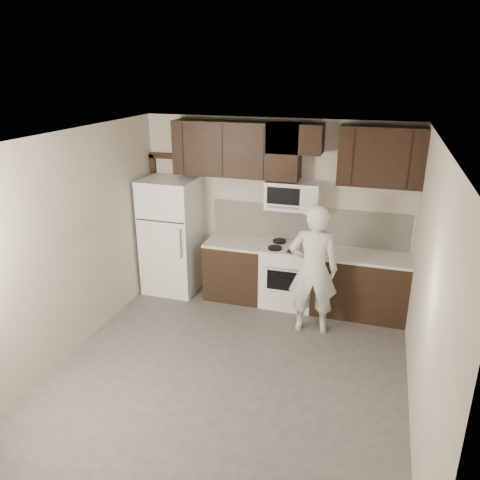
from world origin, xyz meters
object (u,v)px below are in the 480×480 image
at_px(stove, 288,275).
at_px(person, 313,270).
at_px(microwave, 293,195).
at_px(refrigerator, 171,236).

relative_size(stove, person, 0.53).
xyz_separation_m(stove, person, (0.45, -0.66, 0.43)).
distance_m(microwave, refrigerator, 2.00).
distance_m(stove, person, 0.91).
bearing_deg(stove, refrigerator, -178.49).
bearing_deg(refrigerator, person, -14.94).
height_order(microwave, refrigerator, microwave).
bearing_deg(person, stove, -63.07).
bearing_deg(microwave, refrigerator, -174.85).
xyz_separation_m(stove, refrigerator, (-1.85, -0.05, 0.44)).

